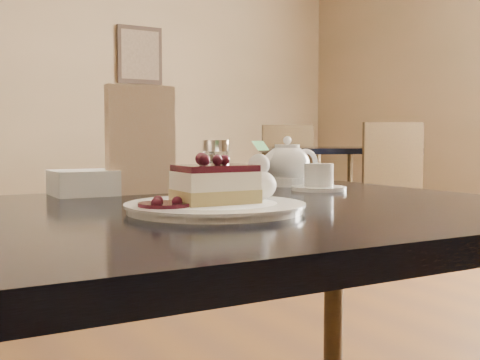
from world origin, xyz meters
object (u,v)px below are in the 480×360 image
bg_table_far_right (335,238)px  cheesecake_slice (215,185)px  tea_set (293,168)px  main_table (201,256)px  dessert_plate (215,208)px

bg_table_far_right → cheesecake_slice: bearing=-111.1°
tea_set → cheesecake_slice: bearing=-139.4°
cheesecake_slice → main_table: bearing=90.0°
tea_set → dessert_plate: bearing=-139.4°
cheesecake_slice → bg_table_far_right: cheesecake_slice is taller
bg_table_far_right → dessert_plate: bearing=-111.1°
dessert_plate → bg_table_far_right: (2.40, 2.62, -0.63)m
cheesecake_slice → tea_set: 0.47m
main_table → cheesecake_slice: (-0.00, -0.05, 0.11)m
cheesecake_slice → tea_set: (0.36, 0.31, 0.00)m
dessert_plate → main_table: bearing=88.5°
dessert_plate → cheesecake_slice: cheesecake_slice is taller
main_table → tea_set: tea_set is taller
tea_set → bg_table_far_right: 3.16m
cheesecake_slice → bg_table_far_right: (2.40, 2.62, -0.66)m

